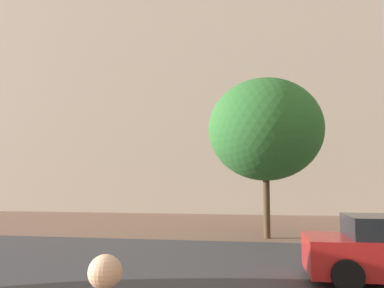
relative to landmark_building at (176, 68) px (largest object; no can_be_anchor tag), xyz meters
name	(u,v)px	position (x,y,z in m)	size (l,w,h in m)	color
ground_plane	(176,255)	(4.07, -19.11, -11.35)	(120.00, 120.00, 0.00)	brown
street_asphalt_strip	(170,260)	(4.07, -19.85, -11.35)	(120.00, 7.18, 0.00)	#38383D
landmark_building	(176,68)	(0.00, 0.00, 0.00)	(28.36, 10.69, 34.43)	beige
tree_curb_far	(265,130)	(6.80, -15.26, -7.18)	(4.44, 4.44, 6.18)	#4C3823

